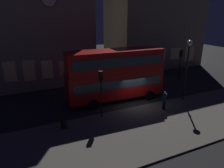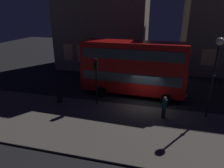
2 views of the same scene
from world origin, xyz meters
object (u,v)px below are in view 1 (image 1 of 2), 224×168
object	(u,v)px
traffic_light_far_side	(180,59)
street_lamp	(188,56)
pedestrian	(164,100)
traffic_light_near_kerb	(101,85)
litter_bin	(63,123)
double_decker_bus	(115,73)

from	to	relation	value
traffic_light_far_side	street_lamp	distance (m)	7.36
traffic_light_far_side	pedestrian	xyz separation A→B (m)	(-7.63, -6.72, -1.91)
traffic_light_near_kerb	street_lamp	xyz separation A→B (m)	(9.11, -0.07, 1.64)
traffic_light_far_side	litter_bin	bearing A→B (deg)	31.09
street_lamp	pedestrian	distance (m)	5.04
street_lamp	pedestrian	world-z (taller)	street_lamp
traffic_light_far_side	pedestrian	bearing A→B (deg)	52.60
traffic_light_far_side	street_lamp	xyz separation A→B (m)	(-4.35, -5.68, 1.76)
street_lamp	litter_bin	size ratio (longest dim) A/B	7.12
double_decker_bus	traffic_light_near_kerb	bearing A→B (deg)	-130.12
traffic_light_far_side	litter_bin	distance (m)	18.10
traffic_light_near_kerb	litter_bin	world-z (taller)	traffic_light_near_kerb
pedestrian	litter_bin	xyz separation A→B (m)	(-9.24, 0.63, -0.49)
double_decker_bus	traffic_light_near_kerb	size ratio (longest dim) A/B	2.47
traffic_light_near_kerb	street_lamp	distance (m)	9.26
traffic_light_near_kerb	street_lamp	size ratio (longest dim) A/B	0.67
double_decker_bus	traffic_light_far_side	distance (m)	11.05
double_decker_bus	traffic_light_near_kerb	xyz separation A→B (m)	(-2.72, -3.00, 0.11)
street_lamp	litter_bin	world-z (taller)	street_lamp
traffic_light_near_kerb	double_decker_bus	bearing A→B (deg)	53.56
traffic_light_far_side	traffic_light_near_kerb	bearing A→B (deg)	33.85
street_lamp	pedestrian	xyz separation A→B (m)	(-3.28, -1.04, -3.67)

